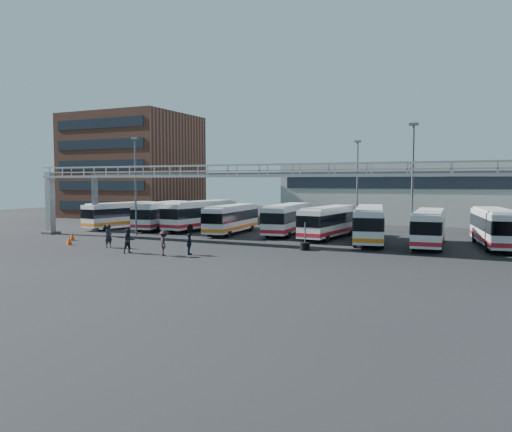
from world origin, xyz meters
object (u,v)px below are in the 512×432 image
at_px(pedestrian_b, 129,241).
at_px(pedestrian_d, 189,244).
at_px(light_pole_left, 135,180).
at_px(bus_1, 162,214).
at_px(bus_6, 370,223).
at_px(bus_7, 429,227).
at_px(pedestrian_c, 164,243).
at_px(bus_3, 232,218).
at_px(tire_stack, 305,245).
at_px(pedestrian_a, 109,236).
at_px(bus_0, 122,214).
at_px(light_pole_back, 357,180).
at_px(bus_4, 288,218).
at_px(bus_8, 495,226).
at_px(bus_5, 329,221).
at_px(cone_left, 72,236).
at_px(cone_right, 69,240).
at_px(bus_2, 200,214).
at_px(light_pole_mid, 412,180).

bearing_deg(pedestrian_b, pedestrian_d, -47.67).
distance_m(light_pole_left, bus_1, 7.51).
height_order(bus_6, bus_7, bus_6).
bearing_deg(pedestrian_c, bus_3, -26.06).
distance_m(pedestrian_b, pedestrian_d, 4.97).
bearing_deg(tire_stack, bus_1, 155.12).
bearing_deg(bus_3, pedestrian_a, -111.92).
relative_size(bus_0, bus_3, 1.01).
height_order(light_pole_back, pedestrian_c, light_pole_back).
height_order(bus_4, bus_8, bus_8).
height_order(bus_5, cone_left, bus_5).
bearing_deg(tire_stack, cone_left, -172.26).
xyz_separation_m(light_pole_back, cone_left, (-22.41, -20.54, -5.34)).
distance_m(light_pole_back, cone_right, 31.13).
xyz_separation_m(bus_3, pedestrian_a, (-4.31, -14.24, -0.72)).
bearing_deg(pedestrian_d, bus_1, 25.39).
bearing_deg(bus_6, bus_2, 158.26).
height_order(light_pole_mid, tire_stack, light_pole_mid).
bearing_deg(bus_7, light_pole_back, 126.30).
relative_size(light_pole_left, bus_7, 0.98).
relative_size(pedestrian_a, cone_left, 2.53).
bearing_deg(bus_0, pedestrian_a, -44.80).
bearing_deg(bus_4, bus_5, -20.27).
bearing_deg(bus_0, light_pole_left, -31.62).
height_order(pedestrian_a, pedestrian_c, pedestrian_a).
xyz_separation_m(bus_0, pedestrian_c, (17.66, -16.35, -0.73)).
distance_m(bus_5, cone_right, 24.39).
bearing_deg(bus_8, bus_4, 164.34).
xyz_separation_m(bus_2, pedestrian_a, (0.85, -16.33, -0.88)).
xyz_separation_m(light_pole_back, bus_7, (8.91, -10.85, -3.99)).
bearing_deg(light_pole_back, bus_7, -50.61).
height_order(light_pole_back, bus_3, light_pole_back).
xyz_separation_m(bus_7, cone_left, (-31.32, -9.69, -1.35)).
xyz_separation_m(pedestrian_b, pedestrian_c, (3.32, 0.03, 0.00)).
height_order(bus_4, pedestrian_d, bus_4).
xyz_separation_m(light_pole_left, bus_3, (8.60, 5.18, -4.02)).
relative_size(light_pole_back, pedestrian_b, 5.22).
bearing_deg(bus_7, pedestrian_a, -156.72).
height_order(bus_5, cone_right, bus_5).
relative_size(light_pole_left, pedestrian_a, 5.18).
distance_m(bus_1, bus_6, 25.03).
relative_size(bus_2, cone_right, 14.08).
distance_m(bus_2, bus_7, 25.81).
relative_size(bus_3, pedestrian_a, 5.25).
xyz_separation_m(bus_0, pedestrian_b, (14.34, -16.38, -0.73)).
bearing_deg(bus_5, bus_4, 169.41).
height_order(pedestrian_a, cone_left, pedestrian_a).
relative_size(pedestrian_d, cone_left, 2.14).
relative_size(light_pole_mid, bus_8, 0.92).
bearing_deg(bus_2, bus_3, -16.12).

